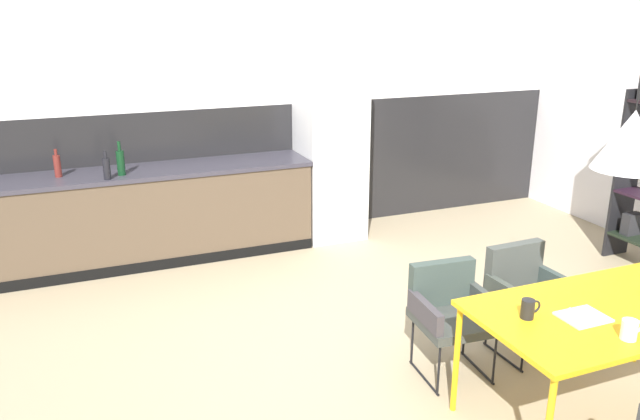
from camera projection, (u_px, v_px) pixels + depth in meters
The scene contains 15 objects.
ground_plane at pixel (400, 384), 4.05m from camera, with size 9.64×9.64×0.00m, color tan.
back_wall_splashback_dark at pixel (258, 170), 6.61m from camera, with size 7.42×0.12×1.38m, color black.
back_wall_panel_upper at pixel (254, 35), 6.18m from camera, with size 7.42×0.12×1.38m, color white.
kitchen_counter at pixel (104, 220), 5.80m from camera, with size 3.93×0.63×0.90m.
refrigerator_column at pixel (330, 146), 6.45m from camera, with size 0.62×0.60×1.94m, color silver.
dining_table at pixel (610, 315), 3.51m from camera, with size 1.56×0.85×0.73m.
armchair_far_side at pixel (524, 286), 4.35m from camera, with size 0.50×0.48×0.76m.
armchair_by_stool at pixel (450, 305), 4.09m from camera, with size 0.52×0.51×0.73m.
open_book at pixel (583, 317), 3.38m from camera, with size 0.25×0.20×0.02m.
mug_glass_clear at pixel (528, 309), 3.37m from camera, with size 0.12×0.07×0.11m.
mug_dark_espresso at pixel (630, 329), 3.16m from camera, with size 0.13×0.08×0.10m.
bottle_spice_small at pixel (57, 165), 5.52m from camera, with size 0.06×0.06×0.25m.
bottle_oil_tall at pixel (121, 162), 5.58m from camera, with size 0.07×0.07×0.31m.
bottle_wine_green at pixel (107, 168), 5.44m from camera, with size 0.06×0.06×0.25m.
pendant_lamp_over_table_near at pixel (631, 140), 3.24m from camera, with size 0.37×0.37×1.20m.
Camera 1 is at (-1.79, -3.05, 2.34)m, focal length 34.96 mm.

